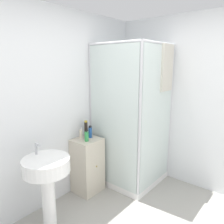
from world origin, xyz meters
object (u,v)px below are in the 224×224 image
at_px(soap_dispenser, 87,136).
at_px(shampoo_bottle_blue, 90,132).
at_px(lotion_bottle_white, 81,134).
at_px(shampoo_bottle_tall_black, 86,129).
at_px(sink, 47,176).

relative_size(soap_dispenser, shampoo_bottle_blue, 0.93).
bearing_deg(lotion_bottle_white, shampoo_bottle_blue, -26.19).
height_order(shampoo_bottle_tall_black, lotion_bottle_white, shampoo_bottle_tall_black).
xyz_separation_m(shampoo_bottle_tall_black, lotion_bottle_white, (-0.10, 0.00, -0.05)).
relative_size(soap_dispenser, lotion_bottle_white, 0.96).
relative_size(sink, shampoo_bottle_blue, 5.69).
bearing_deg(sink, shampoo_bottle_blue, 15.32).
bearing_deg(shampoo_bottle_tall_black, lotion_bottle_white, 178.38).
distance_m(soap_dispenser, shampoo_bottle_tall_black, 0.17).
bearing_deg(shampoo_bottle_blue, sink, -164.68).
height_order(soap_dispenser, shampoo_bottle_tall_black, shampoo_bottle_tall_black).
xyz_separation_m(sink, shampoo_bottle_blue, (0.89, 0.24, 0.22)).
bearing_deg(lotion_bottle_white, soap_dispenser, -95.42).
bearing_deg(shampoo_bottle_tall_black, sink, -160.81).
xyz_separation_m(sink, shampoo_bottle_tall_black, (0.87, 0.30, 0.25)).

